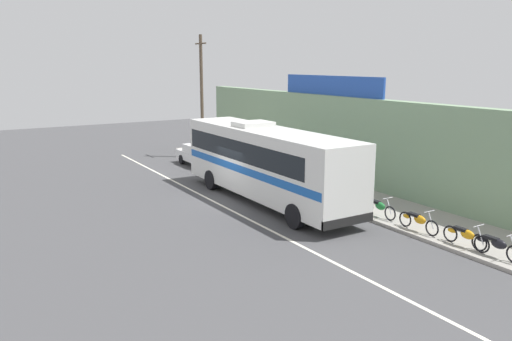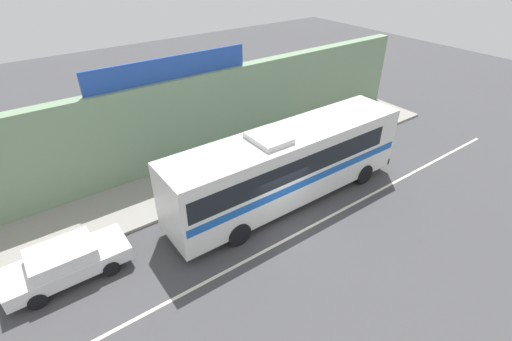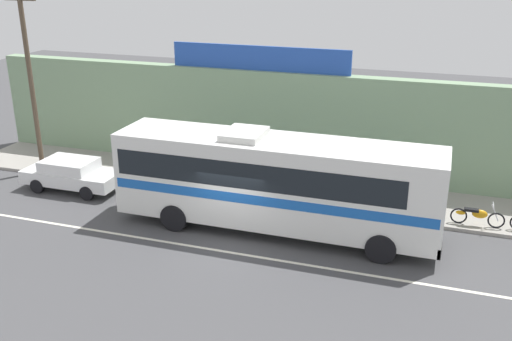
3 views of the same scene
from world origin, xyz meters
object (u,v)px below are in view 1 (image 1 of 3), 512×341
pedestrian_by_curb (280,162)px  motorcycle_blue (496,245)px  parked_car (201,155)px  motorcycle_black (378,207)px  motorcycle_purple (465,235)px  pedestrian_far_right (300,162)px  intercity_bus (265,160)px  pedestrian_far_left (370,181)px  utility_pole (202,94)px  motorcycle_green (418,221)px

pedestrian_by_curb → motorcycle_blue: bearing=-2.1°
parked_car → motorcycle_black: bearing=6.0°
motorcycle_purple → pedestrian_far_right: pedestrian_far_right is taller
intercity_bus → motorcycle_black: 5.84m
motorcycle_blue → pedestrian_far_left: pedestrian_far_left is taller
motorcycle_black → parked_car: bearing=-174.0°
intercity_bus → pedestrian_by_curb: (-3.32, 3.14, -0.99)m
motorcycle_black → utility_pole: bearing=-179.7°
utility_pole → motorcycle_blue: 23.01m
motorcycle_black → motorcycle_green: same height
pedestrian_far_right → pedestrian_far_left: pedestrian_far_left is taller
pedestrian_by_curb → pedestrian_far_right: 1.13m
motorcycle_green → motorcycle_blue: (3.25, 0.13, 0.00)m
intercity_bus → motorcycle_purple: 9.78m
intercity_bus → utility_pole: 12.68m
utility_pole → pedestrian_far_right: 10.10m
motorcycle_green → pedestrian_far_right: pedestrian_far_right is taller
intercity_bus → pedestrian_far_left: size_ratio=7.06×
utility_pole → pedestrian_far_left: (15.23, 1.48, -3.33)m
parked_car → pedestrian_far_left: 12.88m
motorcycle_black → pedestrian_by_curb: (-8.35, 0.57, 0.52)m
motorcycle_blue → pedestrian_by_curb: pedestrian_by_curb is taller
intercity_bus → motorcycle_purple: intercity_bus is taller
motorcycle_blue → motorcycle_purple: 1.16m
utility_pole → pedestrian_far_right: bearing=10.2°
parked_car → utility_pole: bearing=151.9°
utility_pole → motorcycle_purple: utility_pole is taller
intercity_bus → motorcycle_blue: (10.48, 2.64, -1.50)m
intercity_bus → parked_car: intercity_bus is taller
parked_car → utility_pole: 4.81m
intercity_bus → pedestrian_far_right: (-2.84, 4.17, -1.03)m
utility_pole → pedestrian_far_left: 15.66m
intercity_bus → motorcycle_black: bearing=27.1°
intercity_bus → motorcycle_green: (7.23, 2.50, -1.50)m
intercity_bus → pedestrian_far_right: bearing=124.3°
pedestrian_by_curb → pedestrian_far_right: (0.48, 1.02, -0.04)m
parked_car → pedestrian_far_right: 7.37m
intercity_bus → pedestrian_far_right: intercity_bus is taller
motorcycle_purple → pedestrian_far_right: 12.27m
motorcycle_purple → pedestrian_by_curb: (-12.64, 0.57, 0.52)m
motorcycle_blue → pedestrian_far_right: size_ratio=1.24×
utility_pole → pedestrian_far_left: size_ratio=4.95×
motorcycle_black → pedestrian_far_right: 8.04m
motorcycle_blue → pedestrian_far_left: size_ratio=1.14×
motorcycle_purple → motorcycle_blue: bearing=3.3°
motorcycle_black → motorcycle_green: bearing=-1.8°
motorcycle_blue → motorcycle_green: bearing=-177.6°
parked_car → pedestrian_far_right: size_ratio=2.75×
intercity_bus → motorcycle_black: (5.02, 2.58, -1.50)m
parked_car → motorcycle_purple: 18.89m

